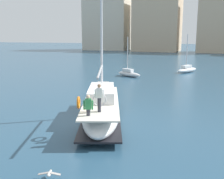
% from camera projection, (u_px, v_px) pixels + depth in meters
% --- Properties ---
extents(ground_plane, '(400.00, 400.00, 0.00)m').
position_uv_depth(ground_plane, '(93.00, 122.00, 17.77)').
color(ground_plane, '#284C66').
extents(main_sailboat, '(5.66, 9.83, 14.13)m').
position_uv_depth(main_sailboat, '(101.00, 108.00, 17.83)').
color(main_sailboat, white).
rests_on(main_sailboat, ground).
extents(moored_sloop_near, '(4.17, 2.78, 5.55)m').
position_uv_depth(moored_sloop_near, '(129.00, 73.00, 37.95)').
color(moored_sloop_near, silver).
rests_on(moored_sloop_near, ground).
extents(moored_sloop_far, '(3.21, 4.76, 5.92)m').
position_uv_depth(moored_sloop_far, '(187.00, 69.00, 42.16)').
color(moored_sloop_far, white).
rests_on(moored_sloop_far, ground).
extents(seagull, '(0.90, 0.49, 0.17)m').
position_uv_depth(seagull, '(49.00, 174.00, 10.63)').
color(seagull, silver).
rests_on(seagull, ground).
extents(waterfront_buildings, '(88.73, 16.14, 25.88)m').
position_uv_depth(waterfront_buildings, '(180.00, 19.00, 99.60)').
color(waterfront_buildings, beige).
rests_on(waterfront_buildings, ground).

